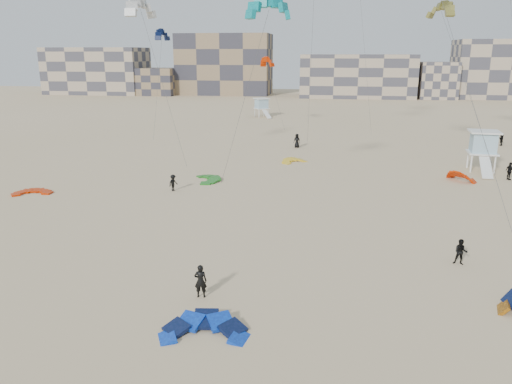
# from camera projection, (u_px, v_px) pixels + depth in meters

# --- Properties ---
(ground) EXTENTS (320.00, 320.00, 0.00)m
(ground) POSITION_uv_depth(u_px,v_px,m) (235.00, 326.00, 23.50)
(ground) COLOR #CFB38B
(ground) RESTS_ON ground
(kite_ground_blue) EXTENTS (4.38, 4.58, 2.20)m
(kite_ground_blue) POSITION_uv_depth(u_px,v_px,m) (204.00, 334.00, 22.82)
(kite_ground_blue) COLOR blue
(kite_ground_blue) RESTS_ON ground
(kite_ground_red) EXTENTS (4.11, 4.22, 0.59)m
(kite_ground_red) POSITION_uv_depth(u_px,v_px,m) (32.00, 194.00, 45.63)
(kite_ground_red) COLOR red
(kite_ground_red) RESTS_ON ground
(kite_ground_green) EXTENTS (4.73, 4.60, 0.81)m
(kite_ground_green) POSITION_uv_depth(u_px,v_px,m) (208.00, 180.00, 50.41)
(kite_ground_green) COLOR #28811B
(kite_ground_green) RESTS_ON ground
(kite_ground_red_far) EXTENTS (4.23, 4.22, 2.94)m
(kite_ground_red_far) POSITION_uv_depth(u_px,v_px,m) (460.00, 181.00, 50.22)
(kite_ground_red_far) COLOR red
(kite_ground_red_far) RESTS_ON ground
(kite_ground_yellow) EXTENTS (4.30, 4.32, 1.38)m
(kite_ground_yellow) POSITION_uv_depth(u_px,v_px,m) (294.00, 162.00, 58.76)
(kite_ground_yellow) COLOR yellow
(kite_ground_yellow) RESTS_ON ground
(kitesurfer_main) EXTENTS (0.71, 0.50, 1.82)m
(kitesurfer_main) POSITION_uv_depth(u_px,v_px,m) (201.00, 281.00, 26.07)
(kitesurfer_main) COLOR black
(kitesurfer_main) RESTS_ON ground
(kitesurfer_b) EXTENTS (0.89, 0.76, 1.60)m
(kitesurfer_b) POSITION_uv_depth(u_px,v_px,m) (461.00, 252.00, 30.15)
(kitesurfer_b) COLOR black
(kitesurfer_b) RESTS_ON ground
(kitesurfer_c) EXTENTS (0.96, 1.15, 1.55)m
(kitesurfer_c) POSITION_uv_depth(u_px,v_px,m) (173.00, 183.00, 46.32)
(kitesurfer_c) COLOR black
(kitesurfer_c) RESTS_ON ground
(kitesurfer_d) EXTENTS (0.78, 1.15, 1.81)m
(kitesurfer_d) POSITION_uv_depth(u_px,v_px,m) (510.00, 171.00, 50.31)
(kitesurfer_d) COLOR black
(kitesurfer_d) RESTS_ON ground
(kitesurfer_e) EXTENTS (1.03, 0.79, 1.88)m
(kitesurfer_e) POSITION_uv_depth(u_px,v_px,m) (297.00, 141.00, 67.55)
(kitesurfer_e) COLOR black
(kitesurfer_e) RESTS_ON ground
(kitesurfer_f) EXTENTS (0.64, 1.63, 1.71)m
(kitesurfer_f) POSITION_uv_depth(u_px,v_px,m) (501.00, 139.00, 69.04)
(kitesurfer_f) COLOR black
(kitesurfer_f) RESTS_ON ground
(kite_fly_teal_a) EXTENTS (6.79, 4.55, 15.91)m
(kite_fly_teal_a) POSITION_uv_depth(u_px,v_px,m) (269.00, 10.00, 39.14)
(kite_fly_teal_a) COLOR #12A3A7
(kite_fly_teal_a) RESTS_ON ground
(kite_fly_grey) EXTENTS (7.63, 5.34, 17.10)m
(kite_fly_grey) POSITION_uv_depth(u_px,v_px,m) (140.00, 9.00, 51.09)
(kite_fly_grey) COLOR white
(kite_fly_grey) RESTS_ON ground
(kite_fly_olive) EXTENTS (7.34, 10.78, 17.11)m
(kite_fly_olive) POSITION_uv_depth(u_px,v_px,m) (441.00, 11.00, 52.81)
(kite_fly_olive) COLOR olive
(kite_fly_olive) RESTS_ON ground
(kite_fly_navy) EXTENTS (3.54, 11.40, 14.90)m
(kite_fly_navy) POSITION_uv_depth(u_px,v_px,m) (162.00, 36.00, 73.58)
(kite_fly_navy) COLOR #0E1743
(kite_fly_navy) RESTS_ON ground
(kite_fly_red) EXTENTS (6.07, 10.60, 11.00)m
(kite_fly_red) POSITION_uv_depth(u_px,v_px,m) (267.00, 63.00, 82.07)
(kite_fly_red) COLOR red
(kite_fly_red) RESTS_ON ground
(lifeguard_tower_near) EXTENTS (3.33, 6.08, 4.36)m
(lifeguard_tower_near) POSITION_uv_depth(u_px,v_px,m) (482.00, 151.00, 53.95)
(lifeguard_tower_near) COLOR white
(lifeguard_tower_near) RESTS_ON ground
(lifeguard_tower_far) EXTENTS (3.67, 5.62, 3.74)m
(lifeguard_tower_far) POSITION_uv_depth(u_px,v_px,m) (261.00, 108.00, 99.73)
(lifeguard_tower_far) COLOR white
(lifeguard_tower_far) RESTS_ON ground
(condo_west_a) EXTENTS (30.00, 15.00, 14.00)m
(condo_west_a) POSITION_uv_depth(u_px,v_px,m) (97.00, 71.00, 155.84)
(condo_west_a) COLOR tan
(condo_west_a) RESTS_ON ground
(condo_west_b) EXTENTS (28.00, 14.00, 18.00)m
(condo_west_b) POSITION_uv_depth(u_px,v_px,m) (225.00, 64.00, 153.06)
(condo_west_b) COLOR #866F51
(condo_west_b) RESTS_ON ground
(condo_mid) EXTENTS (32.00, 16.00, 12.00)m
(condo_mid) POSITION_uv_depth(u_px,v_px,m) (357.00, 76.00, 144.03)
(condo_mid) COLOR tan
(condo_mid) RESTS_ON ground
(condo_east) EXTENTS (26.00, 14.00, 16.00)m
(condo_east) POSITION_uv_depth(u_px,v_px,m) (503.00, 69.00, 139.35)
(condo_east) COLOR tan
(condo_east) RESTS_ON ground
(condo_fill_left) EXTENTS (12.00, 10.00, 8.00)m
(condo_fill_left) POSITION_uv_depth(u_px,v_px,m) (157.00, 82.00, 151.72)
(condo_fill_left) COLOR #866F51
(condo_fill_left) RESTS_ON ground
(condo_fill_right) EXTENTS (10.00, 10.00, 10.00)m
(condo_fill_right) POSITION_uv_depth(u_px,v_px,m) (437.00, 80.00, 139.07)
(condo_fill_right) COLOR tan
(condo_fill_right) RESTS_ON ground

